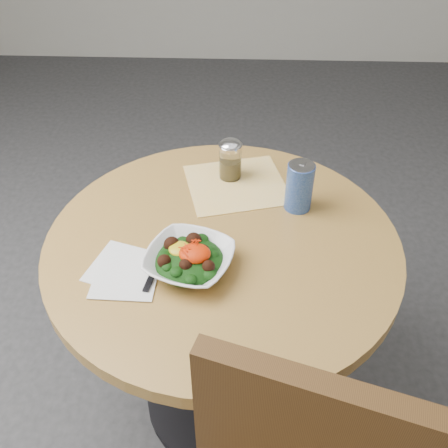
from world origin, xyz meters
The scene contains 8 objects.
ground centered at (0.00, 0.00, 0.00)m, with size 6.00×6.00×0.00m, color #2E2E30.
table centered at (0.00, 0.00, 0.55)m, with size 0.90×0.90×0.75m.
cloth_napkin centered at (0.03, 0.23, 0.75)m, with size 0.27×0.25×0.00m, color orange.
paper_napkins centered at (-0.23, -0.13, 0.75)m, with size 0.18×0.20×0.00m.
salad_bowl centered at (-0.07, -0.11, 0.78)m, with size 0.25×0.25×0.08m.
fork centered at (-0.15, -0.08, 0.76)m, with size 0.06×0.21×0.00m.
spice_shaker centered at (0.01, 0.27, 0.81)m, with size 0.07×0.07×0.12m.
beverage_can centered at (0.20, 0.14, 0.82)m, with size 0.07×0.07×0.14m.
Camera 1 is at (0.04, -0.94, 1.60)m, focal length 40.00 mm.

